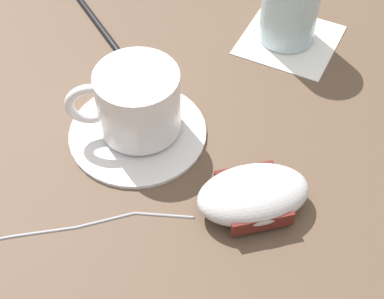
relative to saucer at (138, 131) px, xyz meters
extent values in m
plane|color=brown|center=(0.09, 0.05, 0.00)|extent=(3.00, 3.00, 0.00)
cylinder|color=white|center=(0.00, 0.00, 0.00)|extent=(0.15, 0.15, 0.01)
cylinder|color=white|center=(0.00, 0.01, 0.04)|extent=(0.09, 0.09, 0.07)
torus|color=white|center=(-0.04, 0.00, 0.04)|extent=(0.05, 0.02, 0.05)
ellipsoid|color=silver|center=(0.11, -0.10, 0.01)|extent=(0.12, 0.09, 0.04)
cylinder|color=#591E19|center=(0.08, -0.10, 0.03)|extent=(0.01, 0.01, 0.01)
cube|color=#591E19|center=(0.12, -0.13, 0.01)|extent=(0.06, 0.02, 0.02)
cube|color=#591E19|center=(0.11, -0.07, 0.01)|extent=(0.06, 0.02, 0.02)
cylinder|color=gray|center=(0.03, -0.11, 0.00)|extent=(0.06, 0.01, 0.00)
cylinder|color=gray|center=(-0.03, -0.11, 0.00)|extent=(0.06, 0.02, 0.00)
cylinder|color=gray|center=(-0.08, -0.12, 0.00)|extent=(0.06, 0.01, 0.00)
sphere|color=gray|center=(0.06, -0.11, 0.00)|extent=(0.00, 0.00, 0.00)
sphere|color=gray|center=(0.00, -0.10, 0.00)|extent=(0.00, 0.00, 0.00)
sphere|color=gray|center=(-0.06, -0.12, 0.00)|extent=(0.00, 0.00, 0.00)
sphere|color=gray|center=(-0.11, -0.12, 0.00)|extent=(0.00, 0.00, 0.00)
cube|color=white|center=(0.18, 0.15, 0.00)|extent=(0.15, 0.15, 0.00)
cylinder|color=black|center=(-0.06, 0.19, 0.00)|extent=(0.08, 0.14, 0.01)
cone|color=silver|center=(-0.02, 0.12, 0.00)|extent=(0.01, 0.01, 0.01)
camera|label=1|loc=(0.05, -0.42, 0.47)|focal=55.00mm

